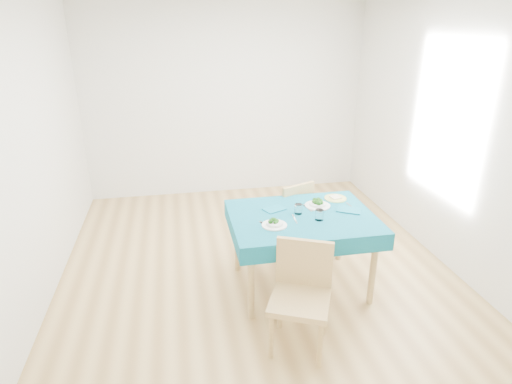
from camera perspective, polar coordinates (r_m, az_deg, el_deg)
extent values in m
cube|color=#9E7942|center=(4.64, 0.00, -9.90)|extent=(4.00, 4.50, 0.02)
cube|color=silver|center=(6.26, -4.01, 11.85)|extent=(4.00, 0.02, 2.70)
cube|color=silver|center=(2.09, 12.00, -9.85)|extent=(4.00, 0.02, 2.70)
cube|color=silver|center=(4.21, -27.87, 4.39)|extent=(0.02, 4.50, 2.70)
cube|color=silver|center=(4.87, 23.95, 7.14)|extent=(0.02, 4.50, 2.70)
cube|color=#0A566C|center=(4.16, 5.99, -7.87)|extent=(1.33, 1.01, 0.76)
cube|color=#A8874F|center=(3.34, 5.95, -12.34)|extent=(0.61, 0.63, 1.13)
cube|color=#A8874F|center=(4.73, 4.23, -2.43)|extent=(0.53, 0.55, 0.99)
cube|color=silver|center=(3.76, 1.38, -4.53)|extent=(0.09, 0.17, 0.00)
cube|color=silver|center=(3.90, 5.18, -3.61)|extent=(0.03, 0.19, 0.00)
cube|color=silver|center=(4.14, 6.96, -2.18)|extent=(0.05, 0.17, 0.00)
cube|color=silver|center=(4.23, 12.71, -1.99)|extent=(0.04, 0.23, 0.00)
cube|color=#0E6078|center=(4.08, 2.44, -2.30)|extent=(0.23, 0.20, 0.01)
cube|color=#0E6078|center=(4.15, 12.29, -2.35)|extent=(0.27, 0.25, 0.01)
cylinder|color=white|center=(4.00, 5.67, -2.26)|extent=(0.07, 0.07, 0.09)
cylinder|color=white|center=(3.90, 8.43, -3.04)|extent=(0.08, 0.08, 0.10)
cylinder|color=#D1D769|center=(4.40, 10.55, -0.83)|extent=(0.22, 0.22, 0.01)
cube|color=beige|center=(4.40, 10.56, -0.67)|extent=(0.12, 0.12, 0.01)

